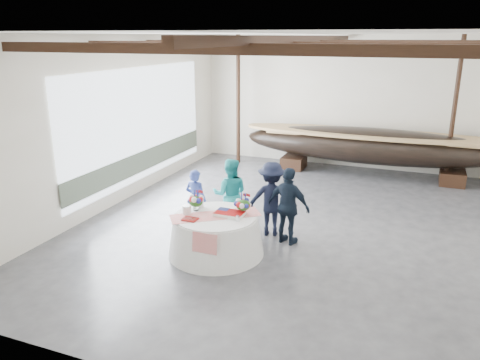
% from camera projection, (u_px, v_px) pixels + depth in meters
% --- Properties ---
extents(floor, '(10.00, 12.00, 0.01)m').
position_uv_depth(floor, '(296.00, 225.00, 11.51)').
color(floor, '#3D3D42').
rests_on(floor, ground).
extents(wall_back, '(10.00, 0.02, 4.50)m').
position_uv_depth(wall_back, '(343.00, 102.00, 16.18)').
color(wall_back, silver).
rests_on(wall_back, ground).
extents(wall_front, '(10.00, 0.02, 4.50)m').
position_uv_depth(wall_front, '(171.00, 231.00, 5.51)').
color(wall_front, silver).
rests_on(wall_front, ground).
extents(wall_left, '(0.02, 12.00, 4.50)m').
position_uv_depth(wall_left, '(118.00, 121.00, 12.59)').
color(wall_left, silver).
rests_on(wall_left, ground).
extents(ceiling, '(10.00, 12.00, 0.01)m').
position_uv_depth(ceiling, '(303.00, 33.00, 10.18)').
color(ceiling, white).
rests_on(ceiling, wall_back).
extents(pavilion_structure, '(9.80, 11.76, 4.50)m').
position_uv_depth(pavilion_structure, '(311.00, 55.00, 11.09)').
color(pavilion_structure, black).
rests_on(pavilion_structure, ground).
extents(open_bay, '(0.03, 7.00, 3.20)m').
position_uv_depth(open_bay, '(141.00, 130.00, 13.59)').
color(open_bay, silver).
rests_on(open_bay, ground).
extents(longboat_display, '(8.51, 1.70, 1.60)m').
position_uv_depth(longboat_display, '(370.00, 146.00, 15.26)').
color(longboat_display, black).
rests_on(longboat_display, ground).
extents(banquet_table, '(2.02, 2.02, 0.87)m').
position_uv_depth(banquet_table, '(216.00, 235.00, 9.87)').
color(banquet_table, silver).
rests_on(banquet_table, ground).
extents(tabletop_items, '(1.83, 1.55, 0.40)m').
position_uv_depth(tabletop_items, '(217.00, 206.00, 9.84)').
color(tabletop_items, red).
rests_on(tabletop_items, banquet_table).
extents(guest_woman_blue, '(0.57, 0.40, 1.48)m').
position_uv_depth(guest_woman_blue, '(196.00, 200.00, 11.06)').
color(guest_woman_blue, navy).
rests_on(guest_woman_blue, ground).
extents(guest_woman_teal, '(1.00, 0.88, 1.73)m').
position_uv_depth(guest_woman_teal, '(230.00, 194.00, 11.05)').
color(guest_woman_teal, teal).
rests_on(guest_woman_teal, ground).
extents(guest_man_left, '(1.24, 0.88, 1.74)m').
position_uv_depth(guest_man_left, '(271.00, 199.00, 10.72)').
color(guest_man_left, black).
rests_on(guest_man_left, ground).
extents(guest_man_right, '(1.10, 0.68, 1.74)m').
position_uv_depth(guest_man_right, '(289.00, 206.00, 10.24)').
color(guest_man_right, black).
rests_on(guest_man_right, ground).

